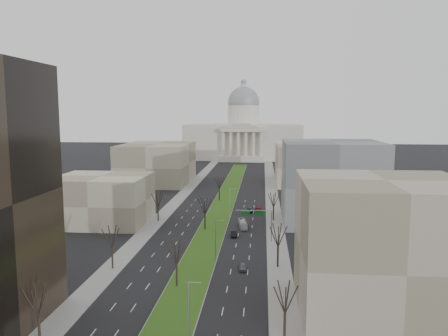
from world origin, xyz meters
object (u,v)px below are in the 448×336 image
Objects in this scene: car_grey_near at (243,267)px; car_red at (259,209)px; box_van at (243,224)px; car_grey_far at (249,210)px; car_black at (234,234)px.

car_red reaches higher than car_grey_near.
car_grey_near is 33.26m from box_van.
car_grey_far is (-3.15, -0.90, -0.03)m from car_red.
car_red is (6.29, 29.41, -0.01)m from car_black.
car_black is 0.90× the size of car_red.
box_van is (-1.51, 33.23, 0.42)m from car_grey_near.
car_grey_far reaches higher than car_grey_near.
box_van is (-4.31, -20.60, 0.37)m from car_red.
car_red is at bearing 72.87° from car_black.
car_grey_near is 0.88× the size of car_black.
car_red is at bearing 16.92° from car_grey_far.
box_van reaches higher than car_red.
car_grey_near is 0.50× the size of box_van.
car_black is 0.90× the size of car_grey_far.
box_van is (-1.16, -19.70, 0.40)m from car_grey_far.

